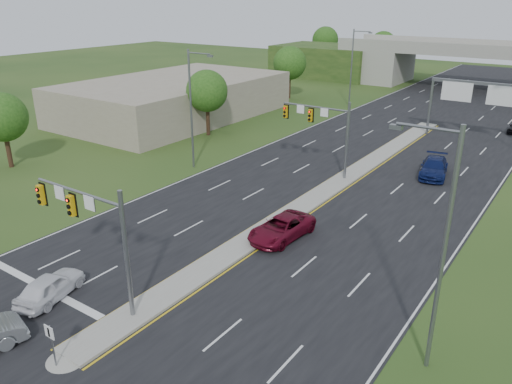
{
  "coord_description": "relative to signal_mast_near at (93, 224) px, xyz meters",
  "views": [
    {
      "loc": [
        17.45,
        -14.04,
        15.4
      ],
      "look_at": [
        -0.47,
        11.77,
        3.0
      ],
      "focal_mm": 35.0,
      "sensor_mm": 36.0,
      "label": 1
    }
  ],
  "objects": [
    {
      "name": "keep_right_sign",
      "position": [
        2.26,
        -4.45,
        -3.21
      ],
      "size": [
        0.6,
        0.13,
        2.2
      ],
      "color": "slate",
      "rests_on": "ground"
    },
    {
      "name": "tree_back_b",
      "position": [
        -21.74,
        94.07,
        0.78
      ],
      "size": [
        5.6,
        5.6,
        8.32
      ],
      "color": "#382316",
      "rests_on": "ground"
    },
    {
      "name": "sign_gantry",
      "position": [
        8.95,
        44.99,
        0.51
      ],
      "size": [
        11.58,
        0.44,
        6.67
      ],
      "color": "slate",
      "rests_on": "ground"
    },
    {
      "name": "commercial_building",
      "position": [
        -27.74,
        35.07,
        -2.23
      ],
      "size": [
        18.0,
        30.0,
        5.0
      ],
      "primitive_type": "cube",
      "color": "gray",
      "rests_on": "ground"
    },
    {
      "name": "car_far_b",
      "position": [
        8.49,
        30.64,
        -3.91
      ],
      "size": [
        3.3,
        5.84,
        1.6
      ],
      "primitive_type": "imported",
      "rotation": [
        0.0,
        0.0,
        0.2
      ],
      "color": "#0B1647",
      "rests_on": "road"
    },
    {
      "name": "tree_l_close",
      "position": [
        -25.74,
        10.07,
        0.13
      ],
      "size": [
        4.6,
        4.6,
        7.17
      ],
      "color": "#382316",
      "rests_on": "ground"
    },
    {
      "name": "tree_l_near",
      "position": [
        -17.74,
        30.07,
        0.45
      ],
      "size": [
        4.8,
        4.8,
        7.6
      ],
      "color": "#382316",
      "rests_on": "ground"
    },
    {
      "name": "signal_mast_near",
      "position": [
        0.0,
        0.0,
        0.0
      ],
      "size": [
        6.62,
        0.6,
        7.0
      ],
      "color": "slate",
      "rests_on": "ground"
    },
    {
      "name": "tree_l_mid",
      "position": [
        -21.74,
        55.07,
        0.78
      ],
      "size": [
        5.2,
        5.2,
        8.12
      ],
      "color": "#382316",
      "rests_on": "ground"
    },
    {
      "name": "lane_markings",
      "position": [
        1.66,
        28.99,
        -4.7
      ],
      "size": [
        23.72,
        160.0,
        0.01
      ],
      "color": "gold",
      "rests_on": "road"
    },
    {
      "name": "car_far_a",
      "position": [
        3.76,
        12.04,
        -3.96
      ],
      "size": [
        2.87,
        5.56,
        1.5
      ],
      "primitive_type": "imported",
      "rotation": [
        0.0,
        0.0,
        -0.07
      ],
      "color": "#5E091C",
      "rests_on": "road"
    },
    {
      "name": "lightpole_l_far",
      "position": [
        -11.03,
        55.07,
        1.38
      ],
      "size": [
        2.85,
        0.25,
        11.0
      ],
      "color": "slate",
      "rests_on": "ground"
    },
    {
      "name": "median_nose",
      "position": [
        2.26,
        -3.93,
        -4.63
      ],
      "size": [
        2.0,
        2.0,
        0.16
      ],
      "primitive_type": "cone",
      "color": "gray",
      "rests_on": "road"
    },
    {
      "name": "lightpole_l_mid",
      "position": [
        -11.03,
        20.07,
        1.38
      ],
      "size": [
        2.85,
        0.25,
        11.0
      ],
      "color": "slate",
      "rests_on": "ground"
    },
    {
      "name": "signal_mast_far",
      "position": [
        0.0,
        25.0,
        0.0
      ],
      "size": [
        6.62,
        0.6,
        7.0
      ],
      "color": "slate",
      "rests_on": "ground"
    },
    {
      "name": "lightpole_r_near",
      "position": [
        15.56,
        5.07,
        1.38
      ],
      "size": [
        2.85,
        0.25,
        11.0
      ],
      "color": "slate",
      "rests_on": "ground"
    },
    {
      "name": "road",
      "position": [
        2.26,
        35.07,
        -4.72
      ],
      "size": [
        24.0,
        160.0,
        0.02
      ],
      "primitive_type": "cube",
      "color": "black",
      "rests_on": "ground"
    },
    {
      "name": "median",
      "position": [
        2.26,
        23.07,
        -4.63
      ],
      "size": [
        2.0,
        54.0,
        0.16
      ],
      "primitive_type": "cube",
      "color": "gray",
      "rests_on": "road"
    },
    {
      "name": "tree_back_a",
      "position": [
        -35.74,
        94.07,
        1.11
      ],
      "size": [
        6.0,
        6.0,
        8.85
      ],
      "color": "#382316",
      "rests_on": "ground"
    },
    {
      "name": "ground",
      "position": [
        2.26,
        0.07,
        -4.73
      ],
      "size": [
        240.0,
        240.0,
        0.0
      ],
      "primitive_type": "plane",
      "color": "#244217",
      "rests_on": "ground"
    },
    {
      "name": "car_white",
      "position": [
        -2.7,
        -1.26,
        -3.98
      ],
      "size": [
        2.74,
        4.54,
        1.44
      ],
      "primitive_type": "imported",
      "rotation": [
        0.0,
        0.0,
        3.4
      ],
      "color": "white",
      "rests_on": "road"
    },
    {
      "name": "overpass",
      "position": [
        2.26,
        80.07,
        -1.17
      ],
      "size": [
        80.0,
        14.0,
        8.1
      ],
      "color": "gray",
      "rests_on": "ground"
    }
  ]
}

